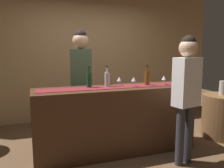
{
  "coord_description": "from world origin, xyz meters",
  "views": [
    {
      "loc": [
        -1.12,
        -3.15,
        1.53
      ],
      "look_at": [
        -0.05,
        0.0,
        1.03
      ],
      "focal_mm": 37.63,
      "sensor_mm": 36.0,
      "label": 1
    }
  ],
  "objects_px": {
    "wine_bottle_amber": "(147,78)",
    "customer_sipping": "(187,86)",
    "round_side_table": "(222,116)",
    "vase_on_side_table": "(223,88)",
    "wine_bottle_green": "(89,80)",
    "wine_bottle_clear": "(107,79)",
    "wine_glass_mid_counter": "(164,78)",
    "wine_glass_far_end": "(134,79)",
    "bartender": "(81,73)",
    "wine_glass_near_customer": "(119,79)"
  },
  "relations": [
    {
      "from": "wine_glass_mid_counter",
      "to": "round_side_table",
      "type": "relative_size",
      "value": 0.19
    },
    {
      "from": "wine_glass_far_end",
      "to": "wine_bottle_clear",
      "type": "bearing_deg",
      "value": 163.95
    },
    {
      "from": "customer_sipping",
      "to": "vase_on_side_table",
      "type": "height_order",
      "value": "customer_sipping"
    },
    {
      "from": "wine_bottle_amber",
      "to": "wine_bottle_green",
      "type": "height_order",
      "value": "same"
    },
    {
      "from": "wine_glass_far_end",
      "to": "customer_sipping",
      "type": "bearing_deg",
      "value": -52.85
    },
    {
      "from": "wine_bottle_amber",
      "to": "wine_glass_near_customer",
      "type": "bearing_deg",
      "value": 174.83
    },
    {
      "from": "wine_glass_mid_counter",
      "to": "customer_sipping",
      "type": "relative_size",
      "value": 0.08
    },
    {
      "from": "wine_bottle_green",
      "to": "customer_sipping",
      "type": "height_order",
      "value": "customer_sipping"
    },
    {
      "from": "wine_bottle_clear",
      "to": "wine_glass_mid_counter",
      "type": "bearing_deg",
      "value": -6.9
    },
    {
      "from": "wine_glass_far_end",
      "to": "round_side_table",
      "type": "relative_size",
      "value": 0.19
    },
    {
      "from": "wine_bottle_amber",
      "to": "customer_sipping",
      "type": "relative_size",
      "value": 0.18
    },
    {
      "from": "wine_glass_far_end",
      "to": "bartender",
      "type": "height_order",
      "value": "bartender"
    },
    {
      "from": "round_side_table",
      "to": "wine_bottle_amber",
      "type": "bearing_deg",
      "value": 177.71
    },
    {
      "from": "customer_sipping",
      "to": "wine_glass_far_end",
      "type": "bearing_deg",
      "value": 113.96
    },
    {
      "from": "wine_bottle_green",
      "to": "wine_glass_near_customer",
      "type": "bearing_deg",
      "value": -4.3
    },
    {
      "from": "customer_sipping",
      "to": "round_side_table",
      "type": "height_order",
      "value": "customer_sipping"
    },
    {
      "from": "wine_glass_far_end",
      "to": "wine_glass_mid_counter",
      "type": "bearing_deg",
      "value": 0.14
    },
    {
      "from": "wine_bottle_green",
      "to": "vase_on_side_table",
      "type": "relative_size",
      "value": 1.26
    },
    {
      "from": "wine_bottle_green",
      "to": "customer_sipping",
      "type": "relative_size",
      "value": 0.18
    },
    {
      "from": "wine_bottle_green",
      "to": "vase_on_side_table",
      "type": "height_order",
      "value": "wine_bottle_green"
    },
    {
      "from": "bartender",
      "to": "vase_on_side_table",
      "type": "bearing_deg",
      "value": 176.53
    },
    {
      "from": "wine_glass_mid_counter",
      "to": "customer_sipping",
      "type": "height_order",
      "value": "customer_sipping"
    },
    {
      "from": "wine_glass_mid_counter",
      "to": "bartender",
      "type": "bearing_deg",
      "value": 152.27
    },
    {
      "from": "wine_glass_mid_counter",
      "to": "wine_bottle_amber",
      "type": "bearing_deg",
      "value": 169.22
    },
    {
      "from": "wine_glass_far_end",
      "to": "round_side_table",
      "type": "distance_m",
      "value": 1.83
    },
    {
      "from": "wine_bottle_amber",
      "to": "wine_bottle_clear",
      "type": "height_order",
      "value": "same"
    },
    {
      "from": "round_side_table",
      "to": "vase_on_side_table",
      "type": "height_order",
      "value": "vase_on_side_table"
    },
    {
      "from": "wine_bottle_amber",
      "to": "customer_sipping",
      "type": "distance_m",
      "value": 0.71
    },
    {
      "from": "wine_glass_mid_counter",
      "to": "vase_on_side_table",
      "type": "xyz_separation_m",
      "value": [
        1.19,
        0.03,
        -0.22
      ]
    },
    {
      "from": "wine_glass_mid_counter",
      "to": "bartender",
      "type": "distance_m",
      "value": 1.31
    },
    {
      "from": "bartender",
      "to": "vase_on_side_table",
      "type": "height_order",
      "value": "bartender"
    },
    {
      "from": "vase_on_side_table",
      "to": "wine_glass_far_end",
      "type": "bearing_deg",
      "value": -178.94
    },
    {
      "from": "wine_bottle_clear",
      "to": "round_side_table",
      "type": "bearing_deg",
      "value": -3.17
    },
    {
      "from": "round_side_table",
      "to": "vase_on_side_table",
      "type": "xyz_separation_m",
      "value": [
        0.01,
        0.04,
        0.49
      ]
    },
    {
      "from": "wine_bottle_green",
      "to": "wine_glass_near_customer",
      "type": "xyz_separation_m",
      "value": [
        0.45,
        -0.03,
        -0.01
      ]
    },
    {
      "from": "round_side_table",
      "to": "wine_bottle_green",
      "type": "bearing_deg",
      "value": 176.79
    },
    {
      "from": "wine_glass_mid_counter",
      "to": "round_side_table",
      "type": "height_order",
      "value": "wine_glass_mid_counter"
    },
    {
      "from": "wine_bottle_clear",
      "to": "customer_sipping",
      "type": "bearing_deg",
      "value": -40.7
    },
    {
      "from": "bartender",
      "to": "vase_on_side_table",
      "type": "xyz_separation_m",
      "value": [
        2.35,
        -0.58,
        -0.29
      ]
    },
    {
      "from": "wine_bottle_amber",
      "to": "wine_glass_far_end",
      "type": "bearing_deg",
      "value": -168.03
    },
    {
      "from": "bartender",
      "to": "round_side_table",
      "type": "xyz_separation_m",
      "value": [
        2.34,
        -0.62,
        -0.78
      ]
    },
    {
      "from": "wine_bottle_clear",
      "to": "wine_glass_near_customer",
      "type": "distance_m",
      "value": 0.18
    },
    {
      "from": "round_side_table",
      "to": "wine_glass_far_end",
      "type": "bearing_deg",
      "value": 179.78
    },
    {
      "from": "customer_sipping",
      "to": "vase_on_side_table",
      "type": "distance_m",
      "value": 1.4
    },
    {
      "from": "customer_sipping",
      "to": "wine_bottle_green",
      "type": "bearing_deg",
      "value": 132.98
    },
    {
      "from": "wine_bottle_clear",
      "to": "wine_glass_mid_counter",
      "type": "relative_size",
      "value": 2.1
    },
    {
      "from": "bartender",
      "to": "wine_glass_mid_counter",
      "type": "bearing_deg",
      "value": 162.66
    },
    {
      "from": "wine_glass_far_end",
      "to": "bartender",
      "type": "xyz_separation_m",
      "value": [
        -0.66,
        0.61,
        0.06
      ]
    },
    {
      "from": "wine_bottle_amber",
      "to": "wine_glass_near_customer",
      "type": "distance_m",
      "value": 0.44
    },
    {
      "from": "wine_bottle_amber",
      "to": "wine_bottle_green",
      "type": "relative_size",
      "value": 1.0
    }
  ]
}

